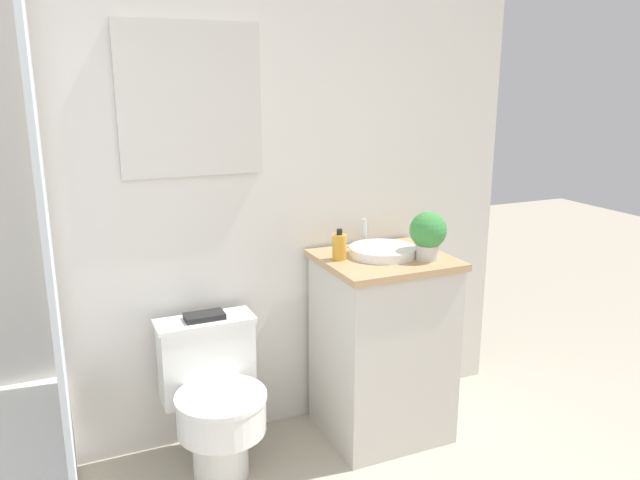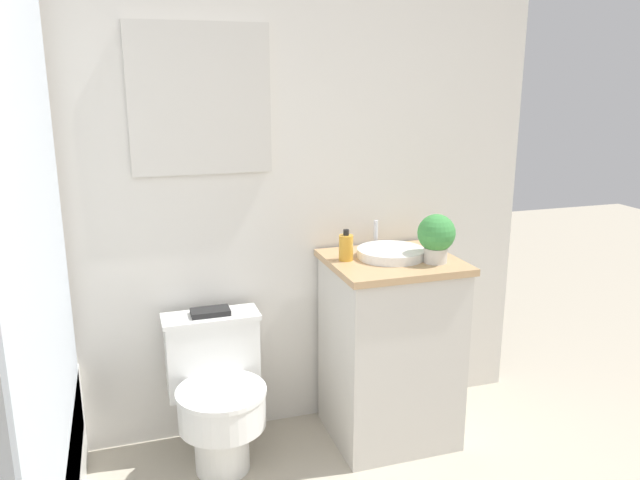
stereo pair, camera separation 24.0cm
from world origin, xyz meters
TOP-DOWN VIEW (x-y plane):
  - wall_back at (0.00, 2.17)m, footprint 3.25×0.07m
  - toilet at (0.06, 1.89)m, footprint 0.41×0.49m
  - vanity at (0.84, 1.88)m, footprint 0.56×0.51m
  - sink at (0.84, 1.90)m, footprint 0.30×0.33m
  - soap_bottle at (0.64, 1.92)m, footprint 0.06×0.06m
  - potted_plant at (0.99, 1.77)m, footprint 0.16×0.16m
  - book_on_tank at (0.06, 2.02)m, footprint 0.16×0.09m

SIDE VIEW (x-z plane):
  - toilet at x=0.06m, z-range 0.01..0.65m
  - vanity at x=0.84m, z-range 0.00..0.86m
  - book_on_tank at x=0.06m, z-range 0.64..0.66m
  - sink at x=0.84m, z-range 0.81..0.94m
  - soap_bottle at x=0.64m, z-range 0.84..0.98m
  - potted_plant at x=0.99m, z-range 0.87..1.07m
  - wall_back at x=0.00m, z-range 0.01..2.51m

